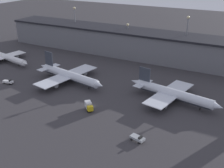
# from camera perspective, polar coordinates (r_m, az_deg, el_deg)

# --- Properties ---
(ground) EXTENTS (600.00, 600.00, 0.00)m
(ground) POSITION_cam_1_polar(r_m,az_deg,el_deg) (126.26, -4.53, -4.37)
(ground) COLOR #383538
(terminal_building) EXTENTS (216.93, 22.80, 17.62)m
(terminal_building) POSITION_cam_1_polar(r_m,az_deg,el_deg) (186.04, 7.92, 7.73)
(terminal_building) COLOR slate
(terminal_building) RESTS_ON ground
(airplane_0) EXTENTS (46.69, 29.22, 12.87)m
(airplane_0) POSITION_cam_1_polar(r_m,az_deg,el_deg) (192.89, -20.90, 5.20)
(airplane_0) COLOR white
(airplane_0) RESTS_ON ground
(airplane_1) EXTENTS (46.66, 38.78, 14.00)m
(airplane_1) POSITION_cam_1_polar(r_m,az_deg,el_deg) (150.01, -8.73, 1.71)
(airplane_1) COLOR silver
(airplane_1) RESTS_ON ground
(airplane_2) EXTENTS (45.90, 33.78, 12.97)m
(airplane_2) POSITION_cam_1_polar(r_m,az_deg,el_deg) (130.89, 12.18, -1.94)
(airplane_2) COLOR silver
(airplane_2) RESTS_ON ground
(service_vehicle_0) EXTENTS (5.92, 5.74, 3.44)m
(service_vehicle_0) POSITION_cam_1_polar(r_m,az_deg,el_deg) (122.02, -4.75, -4.42)
(service_vehicle_0) COLOR gold
(service_vehicle_0) RESTS_ON ground
(service_vehicle_1) EXTENTS (5.88, 2.90, 2.50)m
(service_vehicle_1) POSITION_cam_1_polar(r_m,az_deg,el_deg) (157.14, -20.34, 0.44)
(service_vehicle_1) COLOR white
(service_vehicle_1) RESTS_ON ground
(service_vehicle_3) EXTENTS (5.74, 3.77, 2.45)m
(service_vehicle_3) POSITION_cam_1_polar(r_m,az_deg,el_deg) (102.55, 5.22, -10.91)
(service_vehicle_3) COLOR #9EA3A8
(service_vehicle_3) RESTS_ON ground
(lamp_post_0) EXTENTS (1.80, 1.80, 28.82)m
(lamp_post_0) POSITION_cam_1_polar(r_m,az_deg,el_deg) (215.08, -7.53, 12.41)
(lamp_post_0) COLOR slate
(lamp_post_0) RESTS_ON ground
(lamp_post_1) EXTENTS (1.80, 1.80, 20.97)m
(lamp_post_1) POSITION_cam_1_polar(r_m,az_deg,el_deg) (194.63, 3.17, 10.09)
(lamp_post_1) COLOR slate
(lamp_post_1) RESTS_ON ground
(lamp_post_2) EXTENTS (1.80, 1.80, 29.30)m
(lamp_post_2) POSITION_cam_1_polar(r_m,az_deg,el_deg) (180.85, 14.92, 9.78)
(lamp_post_2) COLOR slate
(lamp_post_2) RESTS_ON ground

